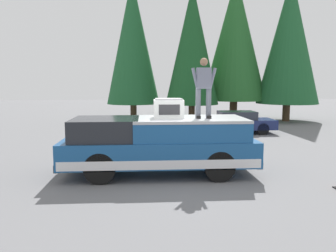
{
  "coord_description": "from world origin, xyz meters",
  "views": [
    {
      "loc": [
        -9.42,
        0.89,
        2.65
      ],
      "look_at": [
        0.76,
        0.18,
        1.35
      ],
      "focal_mm": 36.31,
      "sensor_mm": 36.0,
      "label": 1
    }
  ],
  "objects_px": {
    "pickup_truck": "(159,145)",
    "parked_car_navy": "(235,122)",
    "compressor_unit": "(168,108)",
    "person_on_truck_bed": "(204,86)"
  },
  "relations": [
    {
      "from": "parked_car_navy",
      "to": "compressor_unit",
      "type": "bearing_deg",
      "value": 152.38
    },
    {
      "from": "compressor_unit",
      "to": "parked_car_navy",
      "type": "distance_m",
      "value": 8.96
    },
    {
      "from": "person_on_truck_bed",
      "to": "parked_car_navy",
      "type": "bearing_deg",
      "value": -21.28
    },
    {
      "from": "person_on_truck_bed",
      "to": "pickup_truck",
      "type": "bearing_deg",
      "value": 82.37
    },
    {
      "from": "pickup_truck",
      "to": "person_on_truck_bed",
      "type": "height_order",
      "value": "person_on_truck_bed"
    },
    {
      "from": "pickup_truck",
      "to": "person_on_truck_bed",
      "type": "relative_size",
      "value": 3.28
    },
    {
      "from": "pickup_truck",
      "to": "parked_car_navy",
      "type": "relative_size",
      "value": 1.35
    },
    {
      "from": "pickup_truck",
      "to": "parked_car_navy",
      "type": "xyz_separation_m",
      "value": [
        7.86,
        -4.38,
        -0.29
      ]
    },
    {
      "from": "pickup_truck",
      "to": "compressor_unit",
      "type": "bearing_deg",
      "value": -86.78
    },
    {
      "from": "person_on_truck_bed",
      "to": "parked_car_navy",
      "type": "height_order",
      "value": "person_on_truck_bed"
    }
  ]
}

